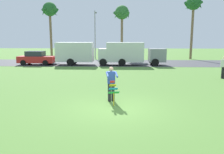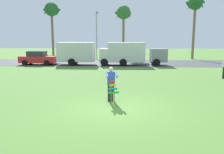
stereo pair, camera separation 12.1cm
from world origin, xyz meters
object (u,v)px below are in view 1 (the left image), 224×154
object	(u,v)px
kite_held	(113,90)
streetlight_pole	(95,32)
palm_tree_right_near	(122,15)
palm_tree_centre_far	(193,6)
person_walker_near	(224,67)
palm_tree_left_near	(50,12)
parked_car_red	(37,58)
parked_truck_white_box	(82,53)
parked_truck_grey_van	(132,53)
person_kite_flyer	(111,82)

from	to	relation	value
kite_held	streetlight_pole	bearing A→B (deg)	98.30
palm_tree_right_near	palm_tree_centre_far	bearing A→B (deg)	-5.95
kite_held	person_walker_near	distance (m)	11.12
palm_tree_left_near	palm_tree_right_near	bearing A→B (deg)	1.72
parked_car_red	parked_truck_white_box	size ratio (longest dim) A/B	0.63
palm_tree_right_near	person_walker_near	xyz separation A→B (m)	(7.81, -17.91, -5.69)
parked_truck_grey_van	streetlight_pole	size ratio (longest dim) A/B	0.96
person_kite_flyer	parked_truck_white_box	bearing A→B (deg)	104.68
kite_held	parked_car_red	distance (m)	18.66
parked_car_red	palm_tree_left_near	xyz separation A→B (m)	(-0.91, 8.95, 6.30)
kite_held	parked_truck_grey_van	size ratio (longest dim) A/B	0.16
streetlight_pole	person_walker_near	world-z (taller)	streetlight_pole
parked_car_red	parked_truck_grey_van	xyz separation A→B (m)	(11.20, -0.00, 0.64)
palm_tree_centre_far	streetlight_pole	xyz separation A→B (m)	(-14.25, -0.67, -3.74)
streetlight_pole	palm_tree_left_near	bearing A→B (deg)	168.61
kite_held	palm_tree_left_near	bearing A→B (deg)	112.72
person_kite_flyer	palm_tree_right_near	world-z (taller)	palm_tree_right_near
palm_tree_right_near	parked_car_red	bearing A→B (deg)	-137.27
kite_held	palm_tree_centre_far	size ratio (longest dim) A/B	0.12
kite_held	palm_tree_centre_far	bearing A→B (deg)	65.95
person_kite_flyer	parked_truck_grey_van	world-z (taller)	parked_truck_grey_van
parked_car_red	parked_truck_grey_van	bearing A→B (deg)	-0.00
person_walker_near	parked_truck_white_box	bearing A→B (deg)	145.28
palm_tree_right_near	kite_held	bearing A→B (deg)	-91.12
person_kite_flyer	palm_tree_left_near	world-z (taller)	palm_tree_left_near
palm_tree_right_near	streetlight_pole	bearing A→B (deg)	-156.07
person_kite_flyer	parked_car_red	bearing A→B (deg)	121.53
parked_car_red	palm_tree_right_near	size ratio (longest dim) A/B	0.53
parked_truck_white_box	palm_tree_centre_far	bearing A→B (deg)	28.74
kite_held	person_walker_near	xyz separation A→B (m)	(8.31, 7.40, 0.19)
parked_car_red	kite_held	bearing A→B (deg)	-59.21
kite_held	person_walker_near	size ratio (longest dim) A/B	0.64
parked_car_red	streetlight_pole	bearing A→B (deg)	50.94
streetlight_pole	person_walker_near	size ratio (longest dim) A/B	4.05
parked_truck_grey_van	parked_car_red	bearing A→B (deg)	180.00
parked_truck_white_box	parked_car_red	bearing A→B (deg)	179.99
parked_truck_grey_van	palm_tree_right_near	xyz separation A→B (m)	(-1.15, 9.28, 5.21)
palm_tree_right_near	palm_tree_centre_far	distance (m)	10.44
palm_tree_right_near	person_walker_near	bearing A→B (deg)	-66.45
parked_truck_white_box	person_walker_near	world-z (taller)	parked_truck_white_box
kite_held	streetlight_pole	size ratio (longest dim) A/B	0.16
palm_tree_centre_far	streetlight_pole	distance (m)	14.75
palm_tree_left_near	person_walker_near	world-z (taller)	palm_tree_left_near
person_kite_flyer	palm_tree_right_near	size ratio (longest dim) A/B	0.22
person_kite_flyer	palm_tree_centre_far	size ratio (longest dim) A/B	0.19
kite_held	palm_tree_left_near	world-z (taller)	palm_tree_left_near
parked_truck_white_box	palm_tree_left_near	bearing A→B (deg)	125.19
palm_tree_left_near	person_walker_near	bearing A→B (deg)	-43.14
palm_tree_centre_far	palm_tree_right_near	bearing A→B (deg)	174.05
parked_car_red	parked_truck_grey_van	distance (m)	11.22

